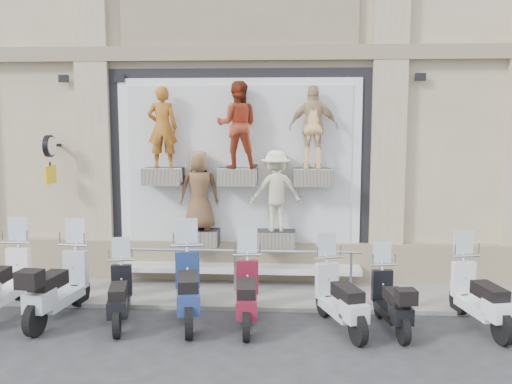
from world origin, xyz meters
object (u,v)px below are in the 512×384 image
Objects in this scene: scooter_c at (58,273)px; scooter_g at (340,285)px; scooter_e at (188,274)px; guard_rail at (235,272)px; scooter_h at (392,290)px; clock_sign_bracket at (50,153)px; scooter_f at (247,282)px; scooter_i at (481,284)px; scooter_d at (119,284)px; scooter_b at (1,270)px.

scooter_c reaches higher than scooter_g.
guard_rail is at bearing 56.74° from scooter_e.
scooter_h is (5.72, -0.10, -0.16)m from scooter_c.
scooter_e is at bearing -32.59° from clock_sign_bracket.
scooter_i is at bearing -2.38° from scooter_f.
scooter_d is 0.90× the size of scooter_i.
clock_sign_bracket is at bearing 173.16° from guard_rail.
scooter_i reaches higher than scooter_f.
scooter_f is (2.18, 0.08, 0.07)m from scooter_d.
scooter_d is 6.09m from scooter_i.
scooter_c is at bearing 175.42° from scooter_f.
scooter_g is (2.60, -0.19, -0.08)m from scooter_e.
scooter_e is at bearing -112.13° from guard_rail.
scooter_d is at bearing 160.40° from scooter_g.
scooter_g is (5.99, -0.34, -0.07)m from scooter_b.
scooter_f is (4.42, -0.24, -0.07)m from scooter_b.
clock_sign_bracket is 6.59m from scooter_g.
guard_rail is at bearing 98.64° from scooter_f.
scooter_d is 2.19m from scooter_f.
guard_rail is 2.92× the size of scooter_d.
scooter_g reaches higher than scooter_h.
scooter_f is at bearing -2.58° from scooter_b.
scooter_i is (4.94, 0.01, -0.08)m from scooter_e.
scooter_f reaches higher than scooter_h.
scooter_i is at bearing -10.74° from scooter_d.
scooter_i is (4.28, -1.60, 0.31)m from guard_rail.
scooter_b is at bearing 172.99° from scooter_f.
clock_sign_bracket reaches higher than scooter_e.
scooter_e is 1.11× the size of scooter_g.
scooter_i reaches higher than scooter_h.
scooter_b is 0.98× the size of scooter_e.
scooter_h is at bearing 5.63° from scooter_c.
scooter_h is 1.50m from scooter_i.
scooter_g is at bearing -12.69° from scooter_d.
scooter_h is at bearing -16.79° from scooter_g.
scooter_i is at bearing -0.41° from scooter_b.
clock_sign_bracket is 0.48× the size of scooter_e.
guard_rail is 2.43× the size of scooter_c.
scooter_h is at bearing -13.66° from scooter_e.
scooter_b is 1.21× the size of scooter_h.
scooter_e is 1.24× the size of scooter_h.
scooter_f is at bearing -10.31° from scooter_d.
scooter_c is 1.14m from scooter_d.
scooter_d is 1.02× the size of scooter_h.
scooter_e reaches higher than guard_rail.
scooter_b is 0.99× the size of scooter_c.
scooter_g is 1.12× the size of scooter_h.
scooter_c is at bearing -65.42° from clock_sign_bracket.
clock_sign_bracket is 8.68m from scooter_i.
scooter_d reaches higher than guard_rail.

